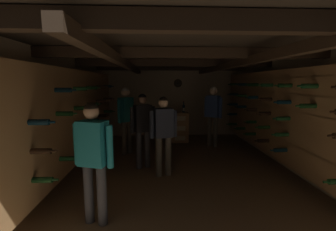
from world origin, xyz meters
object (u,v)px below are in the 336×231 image
Objects in this scene: person_guest_far_left at (126,114)px; person_guest_mid_left at (143,124)px; display_bottle at (184,108)px; person_host_center at (164,129)px; person_guest_far_right at (213,111)px; person_guest_near_left at (93,153)px; wine_crate_stack at (180,127)px.

person_guest_far_left is 1.11m from person_guest_mid_left.
person_host_center is at bearing -104.71° from display_bottle.
display_bottle is 0.22× the size of person_guest_mid_left.
display_bottle is at bearing 143.35° from person_guest_far_right.
person_guest_near_left is (-0.02, -2.95, -0.08)m from person_guest_far_left.
person_guest_mid_left is (-1.10, -2.15, -0.09)m from display_bottle.
person_guest_far_left is at bearing 89.63° from person_guest_near_left.
wine_crate_stack is 1.18m from person_guest_far_right.
display_bottle is (0.12, 0.02, 0.59)m from wine_crate_stack.
person_host_center reaches higher than wine_crate_stack.
person_guest_mid_left reaches higher than wine_crate_stack.
display_bottle is 2.42m from person_guest_mid_left.
person_host_center is at bearing -125.38° from person_guest_far_right.
display_bottle is at bearing 8.21° from wine_crate_stack.
person_guest_far_right is 2.45m from person_guest_mid_left.
person_guest_mid_left is at bearing -114.76° from wine_crate_stack.
person_guest_near_left is at bearing -90.37° from person_guest_far_left.
person_host_center is at bearing -46.83° from person_guest_mid_left.
person_guest_far_left is 1.06× the size of person_guest_mid_left.
person_host_center reaches higher than display_bottle.
person_guest_far_left is at bearing 121.79° from person_host_center.
person_guest_mid_left is (0.50, 1.95, 0.01)m from person_guest_near_left.
person_guest_mid_left reaches higher than display_bottle.
display_bottle is at bearing 75.29° from person_host_center.
person_guest_far_left is at bearing -165.93° from person_guest_far_right.
person_guest_far_left is 2.95m from person_guest_near_left.
wine_crate_stack is 0.60m from display_bottle.
person_guest_far_right reaches higher than display_bottle.
person_guest_mid_left is (-0.42, 0.45, 0.02)m from person_host_center.
person_guest_near_left is at bearing -109.91° from wine_crate_stack.
person_guest_far_right reaches higher than person_guest_near_left.
person_guest_far_right is at bearing -36.65° from display_bottle.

